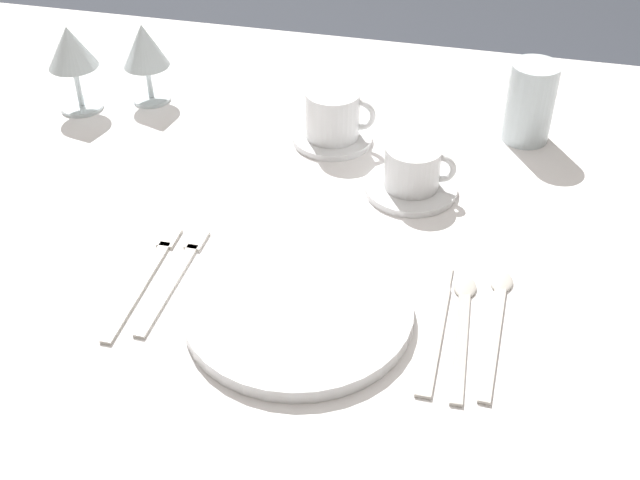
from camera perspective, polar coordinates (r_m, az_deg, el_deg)
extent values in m
cube|color=white|center=(1.13, 1.31, 1.54)|extent=(1.80, 1.10, 0.04)
cube|color=white|center=(1.64, 5.41, 9.74)|extent=(1.80, 0.01, 0.18)
cylinder|color=brown|center=(1.96, -19.41, 3.71)|extent=(0.07, 0.07, 0.70)
cylinder|color=white|center=(0.94, -1.69, -4.93)|extent=(0.27, 0.27, 0.02)
cube|color=beige|center=(1.00, -10.72, -3.39)|extent=(0.02, 0.17, 0.00)
cube|color=beige|center=(1.06, -8.70, -0.03)|extent=(0.02, 0.04, 0.00)
cube|color=beige|center=(1.00, -12.77, -3.45)|extent=(0.02, 0.19, 0.00)
cube|color=beige|center=(1.08, -10.61, 0.15)|extent=(0.02, 0.04, 0.00)
cube|color=beige|center=(0.93, 8.04, -6.92)|extent=(0.02, 0.18, 0.00)
cube|color=beige|center=(1.00, 8.79, -2.93)|extent=(0.02, 0.06, 0.00)
cube|color=beige|center=(0.93, 9.91, -7.35)|extent=(0.02, 0.18, 0.00)
ellipsoid|color=beige|center=(1.00, 10.22, -3.30)|extent=(0.03, 0.04, 0.01)
cube|color=beige|center=(0.94, 12.12, -7.01)|extent=(0.02, 0.19, 0.00)
ellipsoid|color=beige|center=(1.01, 12.72, -2.90)|extent=(0.03, 0.04, 0.01)
cylinder|color=white|center=(1.26, 0.87, 7.25)|extent=(0.12, 0.12, 0.01)
cylinder|color=white|center=(1.24, 0.89, 8.90)|extent=(0.08, 0.08, 0.07)
torus|color=white|center=(1.23, 2.81, 8.82)|extent=(0.05, 0.01, 0.05)
cylinder|color=white|center=(1.15, 6.43, 3.68)|extent=(0.13, 0.13, 0.01)
cylinder|color=white|center=(1.13, 6.55, 5.17)|extent=(0.08, 0.08, 0.06)
torus|color=white|center=(1.13, 8.54, 5.03)|extent=(0.04, 0.01, 0.04)
cylinder|color=silver|center=(1.41, -16.47, 9.05)|extent=(0.07, 0.07, 0.01)
cylinder|color=silver|center=(1.39, -16.75, 10.41)|extent=(0.01, 0.01, 0.07)
cone|color=silver|center=(1.36, -17.28, 12.93)|extent=(0.08, 0.08, 0.07)
cylinder|color=silver|center=(1.40, -11.82, 9.78)|extent=(0.06, 0.06, 0.01)
cylinder|color=silver|center=(1.39, -11.99, 10.93)|extent=(0.01, 0.01, 0.06)
cone|color=silver|center=(1.36, -12.35, 13.32)|extent=(0.08, 0.08, 0.07)
cylinder|color=silver|center=(1.28, 14.63, 9.40)|extent=(0.07, 0.07, 0.12)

